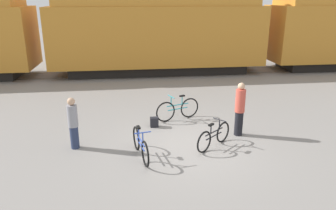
{
  "coord_description": "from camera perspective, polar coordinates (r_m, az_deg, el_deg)",
  "views": [
    {
      "loc": [
        -1.82,
        -8.85,
        4.31
      ],
      "look_at": [
        -0.6,
        0.66,
        1.1
      ],
      "focal_mm": 35.0,
      "sensor_mm": 36.0,
      "label": 1
    }
  ],
  "objects": [
    {
      "name": "ground_plane",
      "position": [
        10.01,
        3.93,
        -7.04
      ],
      "size": [
        80.0,
        80.0,
        0.0
      ],
      "primitive_type": "plane",
      "color": "gray"
    },
    {
      "name": "freight_train",
      "position": [
        18.98,
        -1.83,
        13.72
      ],
      "size": [
        37.45,
        3.07,
        5.24
      ],
      "color": "black",
      "rests_on": "ground_plane"
    },
    {
      "name": "rail_near",
      "position": [
        18.71,
        -1.53,
        5.19
      ],
      "size": [
        49.45,
        0.07,
        0.01
      ],
      "primitive_type": "cube",
      "color": "#4C4238",
      "rests_on": "ground_plane"
    },
    {
      "name": "rail_far",
      "position": [
        20.1,
        -1.95,
        6.13
      ],
      "size": [
        49.45,
        0.07,
        0.01
      ],
      "primitive_type": "cube",
      "color": "#4C4238",
      "rests_on": "ground_plane"
    },
    {
      "name": "bicycle_blue",
      "position": [
        9.17,
        -4.81,
        -6.96
      ],
      "size": [
        0.48,
        1.74,
        0.88
      ],
      "color": "black",
      "rests_on": "ground_plane"
    },
    {
      "name": "bicycle_teal",
      "position": [
        11.88,
        1.71,
        -0.75
      ],
      "size": [
        1.66,
        0.64,
        0.93
      ],
      "color": "black",
      "rests_on": "ground_plane"
    },
    {
      "name": "bicycle_black",
      "position": [
        9.84,
        7.99,
        -5.41
      ],
      "size": [
        1.27,
        1.09,
        0.82
      ],
      "color": "black",
      "rests_on": "ground_plane"
    },
    {
      "name": "person_in_grey",
      "position": [
        9.92,
        -16.19,
        -3.02
      ],
      "size": [
        0.29,
        0.29,
        1.56
      ],
      "rotation": [
        0.0,
        0.0,
        4.84
      ],
      "color": "#283351",
      "rests_on": "ground_plane"
    },
    {
      "name": "person_in_red",
      "position": [
        10.65,
        12.38,
        -0.68
      ],
      "size": [
        0.31,
        0.31,
        1.75
      ],
      "rotation": [
        0.0,
        0.0,
        2.89
      ],
      "color": "black",
      "rests_on": "ground_plane"
    },
    {
      "name": "backpack",
      "position": [
        11.31,
        -2.41,
        -2.99
      ],
      "size": [
        0.28,
        0.2,
        0.34
      ],
      "color": "black",
      "rests_on": "ground_plane"
    }
  ]
}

